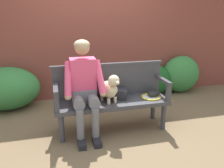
{
  "coord_description": "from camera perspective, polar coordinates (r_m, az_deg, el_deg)",
  "views": [
    {
      "loc": [
        -0.75,
        -2.97,
        1.67
      ],
      "look_at": [
        0.0,
        0.0,
        0.7
      ],
      "focal_mm": 36.98,
      "sensor_mm": 36.0,
      "label": 1
    }
  ],
  "objects": [
    {
      "name": "baseball_glove",
      "position": [
        3.52,
        10.29,
        -2.23
      ],
      "size": [
        0.27,
        0.25,
        0.09
      ],
      "primitive_type": "ellipsoid",
      "rotation": [
        0.0,
        0.0,
        0.49
      ],
      "color": "black",
      "rests_on": "garden_bench"
    },
    {
      "name": "bench_armrest_left_end",
      "position": [
        3.06,
        -13.7,
        -2.43
      ],
      "size": [
        0.06,
        0.49,
        0.28
      ],
      "color": "#38383D",
      "rests_on": "garden_bench"
    },
    {
      "name": "bench_backrest",
      "position": [
        3.42,
        -0.89,
        1.13
      ],
      "size": [
        1.66,
        0.06,
        0.5
      ],
      "color": "#38383D",
      "rests_on": "garden_bench"
    },
    {
      "name": "tennis_racket",
      "position": [
        3.49,
        9.65,
        -3.0
      ],
      "size": [
        0.4,
        0.57,
        0.03
      ],
      "color": "yellow",
      "rests_on": "garden_bench"
    },
    {
      "name": "bench_armrest_right_end",
      "position": [
        3.42,
        12.97,
        -0.26
      ],
      "size": [
        0.06,
        0.49,
        0.28
      ],
      "color": "#38383D",
      "rests_on": "garden_bench"
    },
    {
      "name": "garden_bench",
      "position": [
        3.32,
        0.0,
        -5.12
      ],
      "size": [
        1.62,
        0.49,
        0.45
      ],
      "color": "#38383D",
      "rests_on": "ground"
    },
    {
      "name": "brick_garden_fence",
      "position": [
        4.67,
        -4.93,
        11.14
      ],
      "size": [
        8.0,
        0.3,
        2.31
      ],
      "primitive_type": "cube",
      "color": "brown",
      "rests_on": "ground"
    },
    {
      "name": "person_seated",
      "position": [
        3.13,
        -6.93,
        -0.2
      ],
      "size": [
        0.56,
        0.65,
        1.32
      ],
      "color": "black",
      "rests_on": "ground"
    },
    {
      "name": "ground_plane",
      "position": [
        3.49,
        0.0,
        -11.01
      ],
      "size": [
        40.0,
        40.0,
        0.0
      ],
      "primitive_type": "plane",
      "color": "brown"
    },
    {
      "name": "sports_bag",
      "position": [
        3.37,
        1.3,
        -2.4
      ],
      "size": [
        0.33,
        0.28,
        0.14
      ],
      "primitive_type": "cube",
      "rotation": [
        0.0,
        0.0,
        -0.31
      ],
      "color": "#232328",
      "rests_on": "garden_bench"
    },
    {
      "name": "hedge_bush_far_right",
      "position": [
        4.45,
        -24.59,
        -1.01
      ],
      "size": [
        1.13,
        0.85,
        0.75
      ],
      "primitive_type": "ellipsoid",
      "color": "#337538",
      "rests_on": "ground"
    },
    {
      "name": "dog_on_bench",
      "position": [
        3.18,
        -0.56,
        -1.01
      ],
      "size": [
        0.29,
        0.41,
        0.42
      ],
      "color": "beige",
      "rests_on": "garden_bench"
    },
    {
      "name": "hedge_bush_mid_left",
      "position": [
        5.13,
        16.64,
        2.36
      ],
      "size": [
        0.8,
        0.56,
        0.78
      ],
      "primitive_type": "ellipsoid",
      "color": "#337538",
      "rests_on": "ground"
    },
    {
      "name": "hedge_bush_far_left",
      "position": [
        4.88,
        10.57,
        1.0
      ],
      "size": [
        0.77,
        0.51,
        0.6
      ],
      "primitive_type": "ellipsoid",
      "color": "#194C1E",
      "rests_on": "ground"
    }
  ]
}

